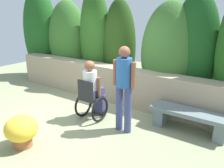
% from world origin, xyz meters
% --- Properties ---
extents(ground_plane, '(12.50, 12.50, 0.00)m').
position_xyz_m(ground_plane, '(0.00, 0.00, 0.00)').
color(ground_plane, gray).
extents(stone_retaining_wall, '(6.75, 0.45, 0.93)m').
position_xyz_m(stone_retaining_wall, '(0.00, 1.46, 0.47)').
color(stone_retaining_wall, tan).
rests_on(stone_retaining_wall, ground).
extents(hedge_backdrop, '(7.61, 1.15, 3.13)m').
position_xyz_m(hedge_backdrop, '(-0.51, 2.10, 1.41)').
color(hedge_backdrop, '#1D541E').
rests_on(hedge_backdrop, ground).
extents(stone_bench, '(1.54, 0.47, 0.44)m').
position_xyz_m(stone_bench, '(2.27, 0.93, 0.29)').
color(stone_bench, slate).
rests_on(stone_bench, ground).
extents(person_in_wheelchair, '(0.53, 0.66, 1.33)m').
position_xyz_m(person_in_wheelchair, '(0.30, 0.28, 0.62)').
color(person_in_wheelchair, black).
rests_on(person_in_wheelchair, ground).
extents(person_standing_companion, '(0.49, 0.30, 1.71)m').
position_xyz_m(person_standing_companion, '(1.18, 0.19, 0.99)').
color(person_standing_companion, '#394274').
rests_on(person_standing_companion, ground).
extents(flower_pot_terracotta_by_wall, '(0.57, 0.57, 0.58)m').
position_xyz_m(flower_pot_terracotta_by_wall, '(0.01, -1.32, 0.32)').
color(flower_pot_terracotta_by_wall, '#9E5B34').
rests_on(flower_pot_terracotta_by_wall, ground).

